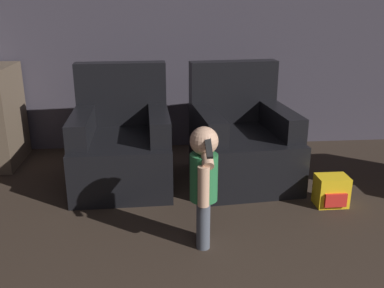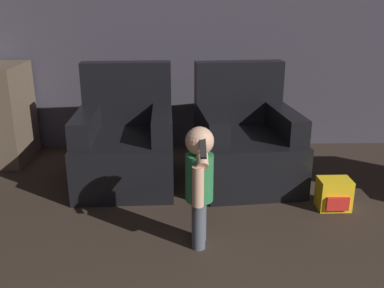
# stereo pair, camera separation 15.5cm
# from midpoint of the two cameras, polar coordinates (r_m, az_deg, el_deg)

# --- Properties ---
(wall_back) EXTENTS (8.40, 0.05, 2.60)m
(wall_back) POSITION_cam_midpoint_polar(r_m,az_deg,el_deg) (4.41, 1.30, 16.27)
(wall_back) COLOR #3D3842
(wall_back) RESTS_ON ground_plane
(armchair_left) EXTENTS (0.81, 0.94, 0.97)m
(armchair_left) POSITION_cam_midpoint_polar(r_m,az_deg,el_deg) (3.66, -10.48, -0.13)
(armchair_left) COLOR black
(armchair_left) RESTS_ON ground_plane
(armchair_right) EXTENTS (0.87, 0.98, 0.97)m
(armchair_right) POSITION_cam_midpoint_polar(r_m,az_deg,el_deg) (3.70, 5.43, 0.31)
(armchair_right) COLOR black
(armchair_right) RESTS_ON ground_plane
(person_toddler) EXTENTS (0.17, 0.31, 0.78)m
(person_toddler) POSITION_cam_midpoint_polar(r_m,az_deg,el_deg) (2.60, -0.11, -4.52)
(person_toddler) COLOR #474C56
(person_toddler) RESTS_ON ground_plane
(toy_backpack) EXTENTS (0.24, 0.19, 0.23)m
(toy_backpack) POSITION_cam_midpoint_polar(r_m,az_deg,el_deg) (3.39, 16.86, -6.04)
(toy_backpack) COLOR yellow
(toy_backpack) RESTS_ON ground_plane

